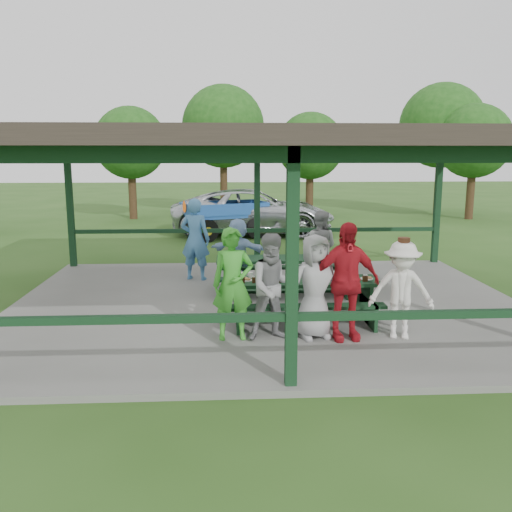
{
  "coord_description": "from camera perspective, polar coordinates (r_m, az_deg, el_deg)",
  "views": [
    {
      "loc": [
        -0.8,
        -10.28,
        3.03
      ],
      "look_at": [
        -0.25,
        -0.3,
        1.1
      ],
      "focal_mm": 38.0,
      "sensor_mm": 36.0,
      "label": 1
    }
  ],
  "objects": [
    {
      "name": "contestant_grey_left",
      "position": [
        8.49,
        1.9,
        -3.3
      ],
      "size": [
        0.92,
        0.77,
        1.69
      ],
      "primitive_type": "imported",
      "rotation": [
        0.0,
        0.0,
        0.17
      ],
      "color": "gray",
      "rests_on": "concrete_slab"
    },
    {
      "name": "contestant_white_fedora",
      "position": [
        8.87,
        15.06,
        -3.44
      ],
      "size": [
        1.13,
        0.81,
        1.62
      ],
      "rotation": [
        0.0,
        0.0,
        -0.25
      ],
      "color": "white",
      "rests_on": "concrete_slab"
    },
    {
      "name": "picnic_table_near",
      "position": [
        9.49,
        4.89,
        -4.12
      ],
      "size": [
        2.62,
        1.39,
        0.75
      ],
      "color": "black",
      "rests_on": "concrete_slab"
    },
    {
      "name": "tree_far_left",
      "position": [
        25.36,
        -13.08,
        11.5
      ],
      "size": [
        3.23,
        3.23,
        5.04
      ],
      "color": "#331E14",
      "rests_on": "ground"
    },
    {
      "name": "contestant_green",
      "position": [
        8.5,
        -2.45,
        -2.97
      ],
      "size": [
        0.68,
        0.48,
        1.78
      ],
      "primitive_type": "imported",
      "rotation": [
        0.0,
        0.0,
        0.08
      ],
      "color": "green",
      "rests_on": "concrete_slab"
    },
    {
      "name": "tree_right",
      "position": [
        26.52,
        21.99,
        11.12
      ],
      "size": [
        3.3,
        3.3,
        5.15
      ],
      "color": "#331E14",
      "rests_on": "ground"
    },
    {
      "name": "tree_far_right",
      "position": [
        27.96,
        18.99,
        12.82
      ],
      "size": [
        4.0,
        4.0,
        6.26
      ],
      "color": "#331E14",
      "rests_on": "ground"
    },
    {
      "name": "spectator_grey",
      "position": [
        12.23,
        6.69,
        0.95
      ],
      "size": [
        0.99,
        0.9,
        1.66
      ],
      "primitive_type": "imported",
      "rotation": [
        0.0,
        0.0,
        2.72
      ],
      "color": "gray",
      "rests_on": "concrete_slab"
    },
    {
      "name": "table_setting",
      "position": [
        9.46,
        4.99,
        -2.24
      ],
      "size": [
        2.34,
        0.45,
        0.1
      ],
      "color": "white",
      "rests_on": "picnic_table_near"
    },
    {
      "name": "picnic_table_far",
      "position": [
        11.41,
        2.94,
        -1.5
      ],
      "size": [
        2.81,
        1.39,
        0.75
      ],
      "color": "black",
      "rests_on": "concrete_slab"
    },
    {
      "name": "pickup_truck",
      "position": [
        20.26,
        -0.27,
        4.69
      ],
      "size": [
        6.17,
        3.16,
        1.67
      ],
      "primitive_type": "imported",
      "rotation": [
        0.0,
        0.0,
        1.5
      ],
      "color": "silver",
      "rests_on": "ground"
    },
    {
      "name": "contestant_grey_mid",
      "position": [
        8.62,
        6.24,
        -3.23
      ],
      "size": [
        0.92,
        0.71,
        1.67
      ],
      "primitive_type": "imported",
      "rotation": [
        0.0,
        0.0,
        0.24
      ],
      "color": "#9A9A9C",
      "rests_on": "concrete_slab"
    },
    {
      "name": "spectator_lblue",
      "position": [
        12.04,
        -1.89,
        0.46
      ],
      "size": [
        1.45,
        0.92,
        1.49
      ],
      "primitive_type": "imported",
      "rotation": [
        0.0,
        0.0,
        2.77
      ],
      "color": "#8FB3DE",
      "rests_on": "concrete_slab"
    },
    {
      "name": "concrete_slab",
      "position": [
        10.73,
        1.26,
        -5.22
      ],
      "size": [
        10.0,
        8.0,
        0.1
      ],
      "primitive_type": "cube",
      "color": "slate",
      "rests_on": "ground"
    },
    {
      "name": "farm_trailer",
      "position": [
        19.43,
        -3.31,
        3.95
      ],
      "size": [
        3.9,
        2.52,
        1.37
      ],
      "rotation": [
        0.0,
        0.0,
        0.36
      ],
      "color": "#1B4A99",
      "rests_on": "ground"
    },
    {
      "name": "pavilion_structure",
      "position": [
        10.31,
        1.34,
        11.67
      ],
      "size": [
        10.6,
        8.6,
        3.24
      ],
      "color": "black",
      "rests_on": "concrete_slab"
    },
    {
      "name": "tree_mid",
      "position": [
        25.82,
        5.75,
        11.42
      ],
      "size": [
        3.1,
        3.1,
        4.85
      ],
      "color": "#331E14",
      "rests_on": "ground"
    },
    {
      "name": "contestant_red",
      "position": [
        8.59,
        9.37,
        -2.65
      ],
      "size": [
        1.14,
        0.58,
        1.87
      ],
      "primitive_type": "imported",
      "rotation": [
        0.0,
        0.0,
        0.11
      ],
      "color": "red",
      "rests_on": "concrete_slab"
    },
    {
      "name": "ground",
      "position": [
        10.75,
        1.26,
        -5.47
      ],
      "size": [
        90.0,
        90.0,
        0.0
      ],
      "primitive_type": "plane",
      "color": "#294E18",
      "rests_on": "ground"
    },
    {
      "name": "spectator_blue",
      "position": [
        12.57,
        -6.41,
        1.77
      ],
      "size": [
        0.79,
        0.62,
        1.9
      ],
      "primitive_type": "imported",
      "rotation": [
        0.0,
        0.0,
        2.87
      ],
      "color": "teal",
      "rests_on": "concrete_slab"
    },
    {
      "name": "tree_left",
      "position": [
        27.02,
        -3.48,
        13.42
      ],
      "size": [
        3.99,
        3.99,
        6.23
      ],
      "color": "#331E14",
      "rests_on": "ground"
    }
  ]
}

